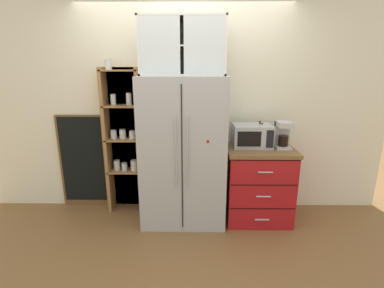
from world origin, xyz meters
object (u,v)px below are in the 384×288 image
(microwave, at_px, (252,136))
(mug_sage, at_px, (260,143))
(coffee_maker, at_px, (283,134))
(chalkboard_menu, at_px, (83,161))
(bottle_amber, at_px, (259,135))
(bottle_clear, at_px, (261,137))
(refrigerator, at_px, (183,151))

(microwave, bearing_deg, mug_sage, -9.28)
(coffee_maker, xyz_separation_m, chalkboard_menu, (-2.45, 0.28, -0.43))
(bottle_amber, bearing_deg, coffee_maker, -16.38)
(coffee_maker, bearing_deg, bottle_clear, -172.79)
(bottle_amber, bearing_deg, microwave, -160.33)
(microwave, distance_m, coffee_maker, 0.35)
(mug_sage, bearing_deg, refrigerator, -176.33)
(bottle_amber, bearing_deg, mug_sage, -87.85)
(refrigerator, xyz_separation_m, bottle_clear, (0.89, -0.00, 0.17))
(refrigerator, bearing_deg, bottle_clear, -0.12)
(bottle_amber, distance_m, chalkboard_menu, 2.24)
(bottle_amber, xyz_separation_m, chalkboard_menu, (-2.20, 0.21, -0.41))
(mug_sage, height_order, chalkboard_menu, chalkboard_menu)
(refrigerator, bearing_deg, mug_sage, 3.67)
(mug_sage, bearing_deg, chalkboard_menu, 173.44)
(refrigerator, distance_m, bottle_amber, 0.91)
(bottle_amber, bearing_deg, bottle_clear, -90.00)
(coffee_maker, distance_m, mug_sage, 0.28)
(mug_sage, distance_m, chalkboard_menu, 2.24)
(bottle_clear, bearing_deg, chalkboard_menu, 171.92)
(microwave, distance_m, chalkboard_menu, 2.16)
(refrigerator, xyz_separation_m, microwave, (0.80, 0.07, 0.17))
(refrigerator, distance_m, bottle_clear, 0.90)
(refrigerator, distance_m, microwave, 0.82)
(bottle_amber, height_order, bottle_clear, bottle_amber)
(refrigerator, distance_m, mug_sage, 0.90)
(bottle_amber, xyz_separation_m, bottle_clear, (0.00, -0.11, -0.00))
(coffee_maker, height_order, bottle_clear, coffee_maker)
(coffee_maker, distance_m, bottle_amber, 0.26)
(microwave, bearing_deg, chalkboard_menu, 173.56)
(mug_sage, bearing_deg, microwave, 170.72)
(coffee_maker, relative_size, mug_sage, 2.65)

